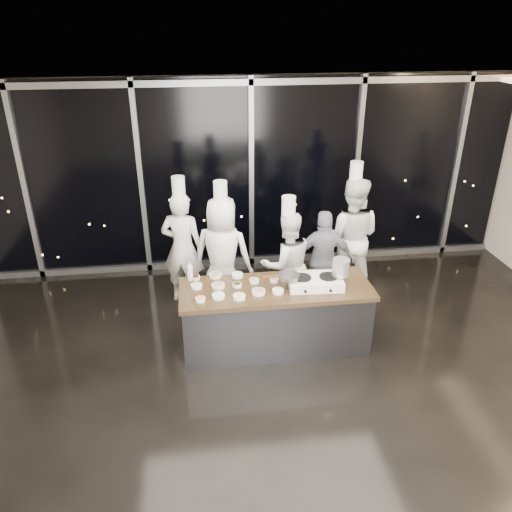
{
  "coord_description": "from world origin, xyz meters",
  "views": [
    {
      "loc": [
        -0.99,
        -4.56,
        4.06
      ],
      "look_at": [
        -0.22,
        1.2,
        1.21
      ],
      "focal_mm": 35.0,
      "sensor_mm": 36.0,
      "label": 1
    }
  ],
  "objects": [
    {
      "name": "chef_far_left",
      "position": [
        -1.18,
        2.28,
        0.9
      ],
      "size": [
        0.74,
        0.59,
        1.99
      ],
      "rotation": [
        0.0,
        0.0,
        2.84
      ],
      "color": "white",
      "rests_on": "ground"
    },
    {
      "name": "demo_counter",
      "position": [
        0.0,
        0.9,
        0.45
      ],
      "size": [
        2.46,
        0.86,
        0.9
      ],
      "color": "#3D3D42",
      "rests_on": "ground"
    },
    {
      "name": "squeeze_bottle",
      "position": [
        -1.08,
        1.24,
        1.02
      ],
      "size": [
        0.07,
        0.07,
        0.26
      ],
      "color": "white",
      "rests_on": "demo_counter"
    },
    {
      "name": "window_wall",
      "position": [
        0.0,
        3.43,
        1.6
      ],
      "size": [
        8.9,
        0.11,
        3.2
      ],
      "color": "black",
      "rests_on": "ground"
    },
    {
      "name": "stock_pot",
      "position": [
        0.83,
        0.86,
        1.15
      ],
      "size": [
        0.23,
        0.23,
        0.22
      ],
      "primitive_type": "cylinder",
      "rotation": [
        0.0,
        0.0,
        -0.06
      ],
      "color": "silver",
      "rests_on": "stove"
    },
    {
      "name": "room_shell",
      "position": [
        0.18,
        0.0,
        2.25
      ],
      "size": [
        9.02,
        7.02,
        3.21
      ],
      "color": "beige",
      "rests_on": "ground"
    },
    {
      "name": "chef_right",
      "position": [
        1.39,
        2.22,
        0.96
      ],
      "size": [
        1.13,
        1.02,
        2.13
      ],
      "rotation": [
        0.0,
        0.0,
        2.75
      ],
      "color": "white",
      "rests_on": "ground"
    },
    {
      "name": "guest",
      "position": [
        0.88,
        1.84,
        0.76
      ],
      "size": [
        0.95,
        0.52,
        1.53
      ],
      "rotation": [
        0.0,
        0.0,
        2.97
      ],
      "color": "#121834",
      "rests_on": "ground"
    },
    {
      "name": "prep_bowls",
      "position": [
        -0.48,
        0.94,
        0.93
      ],
      "size": [
        1.4,
        0.75,
        0.05
      ],
      "color": "white",
      "rests_on": "demo_counter"
    },
    {
      "name": "frying_pan",
      "position": [
        0.15,
        0.88,
        1.06
      ],
      "size": [
        0.48,
        0.29,
        0.05
      ],
      "rotation": [
        0.0,
        0.0,
        -0.06
      ],
      "color": "gray",
      "rests_on": "stove"
    },
    {
      "name": "chef_left",
      "position": [
        -0.61,
        1.96,
        0.89
      ],
      "size": [
        1.0,
        0.81,
        2.0
      ],
      "rotation": [
        0.0,
        0.0,
        2.81
      ],
      "color": "white",
      "rests_on": "ground"
    },
    {
      "name": "ground",
      "position": [
        0.0,
        0.0,
        0.0
      ],
      "size": [
        9.0,
        9.0,
        0.0
      ],
      "primitive_type": "plane",
      "color": "black",
      "rests_on": "ground"
    },
    {
      "name": "stove",
      "position": [
        0.5,
        0.87,
        0.96
      ],
      "size": [
        0.71,
        0.47,
        0.14
      ],
      "rotation": [
        0.0,
        0.0,
        -0.06
      ],
      "color": "white",
      "rests_on": "demo_counter"
    },
    {
      "name": "chef_center",
      "position": [
        0.3,
        1.7,
        0.81
      ],
      "size": [
        0.85,
        0.71,
        1.83
      ],
      "rotation": [
        0.0,
        0.0,
        3.28
      ],
      "color": "white",
      "rests_on": "ground"
    }
  ]
}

